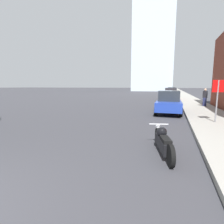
% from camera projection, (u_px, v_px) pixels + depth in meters
% --- Properties ---
extents(sidewalk, '(2.75, 240.00, 0.15)m').
position_uv_depth(sidewalk, '(183.00, 95.00, 37.65)').
color(sidewalk, gray).
rests_on(sidewalk, ground_plane).
extents(distant_tower, '(15.41, 15.41, 50.64)m').
position_uv_depth(distant_tower, '(155.00, 27.00, 69.09)').
color(distant_tower, silver).
rests_on(distant_tower, ground_plane).
extents(motorcycle, '(0.83, 2.23, 0.74)m').
position_uv_depth(motorcycle, '(163.00, 141.00, 5.10)').
color(motorcycle, black).
rests_on(motorcycle, ground_plane).
extents(parked_car_blue, '(1.79, 4.31, 1.64)m').
position_uv_depth(parked_car_blue, '(169.00, 102.00, 12.62)').
color(parked_car_blue, '#1E3899').
rests_on(parked_car_blue, ground_plane).
extents(parked_car_red, '(1.96, 4.05, 1.72)m').
position_uv_depth(parked_car_red, '(171.00, 94.00, 24.67)').
color(parked_car_red, red).
rests_on(parked_car_red, ground_plane).
extents(parked_car_silver, '(2.14, 4.71, 1.73)m').
position_uv_depth(parked_car_silver, '(172.00, 91.00, 36.05)').
color(parked_car_silver, '#BCBCC1').
rests_on(parked_car_silver, ground_plane).
extents(parked_car_yellow, '(2.06, 4.36, 1.62)m').
position_uv_depth(parked_car_yellow, '(172.00, 90.00, 46.65)').
color(parked_car_yellow, gold).
rests_on(parked_car_yellow, ground_plane).
extents(parked_car_white, '(2.26, 4.31, 1.55)m').
position_uv_depth(parked_car_white, '(172.00, 90.00, 57.10)').
color(parked_car_white, silver).
rests_on(parked_car_white, ground_plane).
extents(stop_sign, '(0.57, 0.26, 2.11)m').
position_uv_depth(stop_sign, '(218.00, 94.00, 8.66)').
color(stop_sign, slate).
rests_on(stop_sign, sidewalk).
extents(pedestrian, '(0.36, 0.22, 1.60)m').
position_uv_depth(pedestrian, '(205.00, 97.00, 15.86)').
color(pedestrian, '#1E2347').
rests_on(pedestrian, sidewalk).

